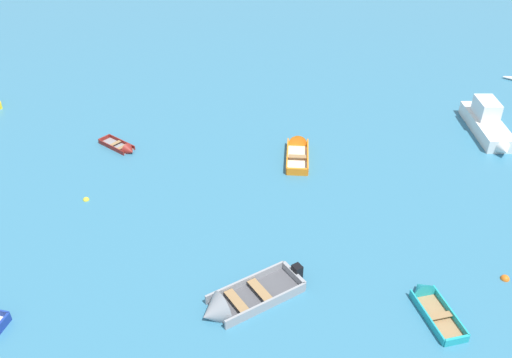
% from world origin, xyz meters
% --- Properties ---
extents(motor_launch_white_midfield_left, '(3.04, 6.28, 2.14)m').
position_xyz_m(motor_launch_white_midfield_left, '(15.21, 20.26, 0.62)').
color(motor_launch_white_midfield_left, white).
rests_on(motor_launch_white_midfield_left, ground_plane).
extents(rowboat_grey_cluster_inner, '(4.74, 2.82, 1.48)m').
position_xyz_m(rowboat_grey_cluster_inner, '(-3.28, 10.24, 0.21)').
color(rowboat_grey_cluster_inner, '#4C4C51').
rests_on(rowboat_grey_cluster_inner, ground_plane).
extents(rowboat_turquoise_back_row_right, '(1.14, 3.12, 0.98)m').
position_xyz_m(rowboat_turquoise_back_row_right, '(4.42, 8.51, 0.16)').
color(rowboat_turquoise_back_row_right, '#99754C').
rests_on(rowboat_turquoise_back_row_right, ground_plane).
extents(rowboat_orange_foreground_center, '(2.37, 4.03, 1.12)m').
position_xyz_m(rowboat_orange_foreground_center, '(3.21, 21.39, 0.19)').
color(rowboat_orange_foreground_center, beige).
rests_on(rowboat_orange_foreground_center, ground_plane).
extents(rowboat_maroon_back_row_center, '(2.23, 2.64, 0.79)m').
position_xyz_m(rowboat_maroon_back_row_center, '(-6.67, 24.09, 0.12)').
color(rowboat_maroon_back_row_center, gray).
rests_on(rowboat_maroon_back_row_center, ground_plane).
extents(mooring_buoy_far_field, '(0.32, 0.32, 0.32)m').
position_xyz_m(mooring_buoy_far_field, '(-8.90, 19.46, 0.00)').
color(mooring_buoy_far_field, yellow).
rests_on(mooring_buoy_far_field, ground_plane).
extents(mooring_buoy_central, '(0.38, 0.38, 0.38)m').
position_xyz_m(mooring_buoy_central, '(8.31, 8.89, 0.00)').
color(mooring_buoy_central, orange).
rests_on(mooring_buoy_central, ground_plane).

